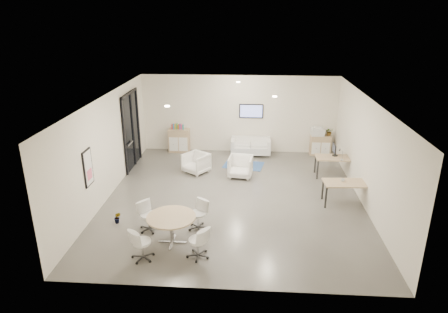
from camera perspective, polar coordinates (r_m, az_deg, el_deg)
room_shell at (r=12.25m, az=1.45°, el=0.91°), size 9.60×10.60×4.80m
glass_door at (r=15.32m, az=-13.09°, el=3.98°), size 0.09×1.90×2.85m
artwork at (r=11.65m, az=-18.85°, el=-1.55°), size 0.05×0.54×1.04m
wall_tv at (r=16.48m, az=3.91°, el=6.49°), size 0.98×0.06×0.58m
ceiling_spots at (r=12.65m, az=0.77°, el=8.96°), size 3.14×4.14×0.03m
sideboard_left at (r=16.89m, az=-6.42°, el=2.30°), size 0.87×0.45×0.98m
sideboard_right at (r=16.91m, az=13.57°, el=1.61°), size 0.83×0.40×0.83m
books at (r=16.72m, az=-6.64°, el=4.26°), size 0.50×0.14×0.22m
printer at (r=16.72m, az=13.22°, el=3.52°), size 0.54×0.46×0.36m
loveseat at (r=16.52m, az=3.83°, el=1.39°), size 1.62×0.82×0.61m
blue_rug at (r=15.46m, az=2.80°, el=-1.22°), size 1.64×1.25×0.01m
armchair_left at (r=14.65m, az=-4.01°, el=-0.80°), size 1.07×1.06×0.81m
armchair_right at (r=14.26m, az=2.36°, el=-1.31°), size 0.90×0.85×0.84m
desk_rear at (r=14.74m, az=15.65°, el=-0.36°), size 1.41×0.71×0.73m
desk_front at (r=12.73m, az=17.13°, el=-3.85°), size 1.44×0.78×0.73m
monitor at (r=14.77m, az=15.50°, el=0.98°), size 0.20×0.50×0.44m
round_table at (r=10.29m, az=-7.54°, el=-8.89°), size 1.25×1.25×0.76m
meeting_chairs at (r=10.42m, az=-7.47°, el=-10.18°), size 2.30×2.30×0.82m
plant_cabinet at (r=16.82m, az=14.80°, el=3.34°), size 0.34×0.36×0.26m
plant_floor at (r=11.76m, az=-14.95°, el=-8.84°), size 0.19×0.34×0.15m
cup at (r=12.70m, az=16.63°, el=-3.20°), size 0.14×0.12×0.11m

